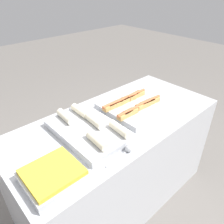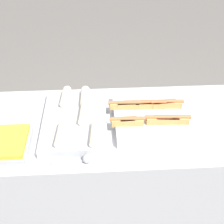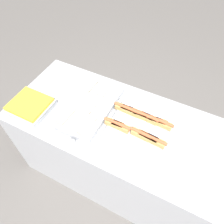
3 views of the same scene
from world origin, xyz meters
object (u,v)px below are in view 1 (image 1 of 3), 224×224
at_px(tray_side_front, 53,176).
at_px(serving_spoon_far, 70,110).
at_px(tray_hotdogs, 131,107).
at_px(tray_wraps, 89,129).
at_px(serving_spoon_near, 127,150).

height_order(tray_side_front, serving_spoon_far, tray_side_front).
height_order(tray_hotdogs, tray_wraps, tray_wraps).
bearing_deg(serving_spoon_far, tray_hotdogs, -39.75).
bearing_deg(tray_hotdogs, tray_side_front, -165.88).
xyz_separation_m(serving_spoon_near, serving_spoon_far, (-0.00, 0.61, 0.00)).
xyz_separation_m(tray_hotdogs, tray_side_front, (-0.79, -0.20, -0.00)).
height_order(tray_hotdogs, serving_spoon_far, tray_hotdogs).
distance_m(tray_hotdogs, serving_spoon_far, 0.47).
bearing_deg(tray_hotdogs, serving_spoon_far, 140.25).
xyz_separation_m(tray_wraps, serving_spoon_near, (0.05, -0.30, -0.01)).
distance_m(tray_hotdogs, tray_side_front, 0.81).
bearing_deg(tray_wraps, tray_side_front, -152.62).
bearing_deg(serving_spoon_far, tray_side_front, -130.61).
height_order(tray_hotdogs, tray_side_front, tray_hotdogs).
bearing_deg(serving_spoon_near, serving_spoon_far, 90.00).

